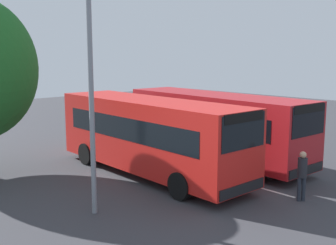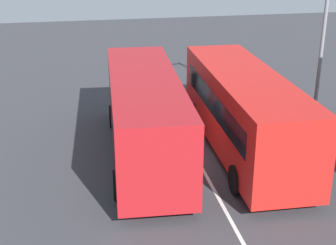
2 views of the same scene
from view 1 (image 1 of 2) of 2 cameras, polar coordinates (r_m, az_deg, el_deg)
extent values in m
plane|color=#38383D|center=(18.85, 1.01, -5.78)|extent=(62.84, 62.84, 0.00)
cube|color=red|center=(16.96, -2.63, -1.50)|extent=(9.78, 2.79, 2.78)
cube|color=black|center=(13.48, 10.31, -1.22)|extent=(0.19, 2.17, 1.17)
cube|color=black|center=(17.67, 0.39, 0.05)|extent=(8.14, 0.36, 0.89)
cube|color=black|center=(16.18, -5.95, -0.86)|extent=(8.14, 0.36, 0.89)
cube|color=black|center=(13.39, 10.43, 0.72)|extent=(0.17, 1.97, 0.32)
cube|color=black|center=(13.94, 10.17, -9.02)|extent=(0.18, 2.27, 0.36)
cylinder|color=black|center=(15.88, 7.87, -6.96)|extent=(0.98, 0.31, 0.97)
cylinder|color=black|center=(14.25, 1.64, -8.78)|extent=(0.98, 0.31, 0.97)
cylinder|color=black|center=(20.32, -5.54, -3.30)|extent=(0.98, 0.31, 0.97)
cylinder|color=black|center=(19.08, -11.25, -4.27)|extent=(0.98, 0.31, 0.97)
cube|color=#AD191E|center=(19.35, 6.46, -0.20)|extent=(9.84, 3.09, 2.78)
cube|color=black|center=(16.32, 18.78, 0.26)|extent=(0.26, 2.17, 1.17)
cube|color=black|center=(20.17, 8.84, 1.10)|extent=(8.13, 0.61, 0.89)
cube|color=black|center=(18.45, 3.90, 0.43)|extent=(8.13, 0.61, 0.89)
cube|color=black|center=(16.25, 18.92, 1.86)|extent=(0.23, 1.97, 0.32)
cube|color=black|center=(16.70, 18.52, -6.28)|extent=(0.25, 2.27, 0.36)
cylinder|color=black|center=(18.58, 15.87, -4.82)|extent=(0.99, 0.34, 0.97)
cylinder|color=black|center=(16.75, 11.30, -6.18)|extent=(0.99, 0.34, 0.97)
cylinder|color=black|center=(22.56, 2.78, -2.00)|extent=(0.99, 0.34, 0.97)
cylinder|color=black|center=(21.08, -1.93, -2.80)|extent=(0.99, 0.34, 0.97)
cylinder|color=#232833|center=(14.85, 17.68, -8.76)|extent=(0.13, 0.13, 0.84)
cylinder|color=#232833|center=(14.91, 18.25, -8.71)|extent=(0.13, 0.13, 0.84)
cylinder|color=#232328|center=(14.67, 18.11, -5.95)|extent=(0.45, 0.45, 0.66)
sphere|color=tan|center=(14.57, 18.20, -4.26)|extent=(0.23, 0.23, 0.23)
cylinder|color=gray|center=(12.57, -10.66, 6.46)|extent=(0.16, 0.16, 8.64)
cube|color=silver|center=(18.85, 1.01, -5.77)|extent=(12.14, 0.31, 0.01)
camera|label=2|loc=(33.88, -13.39, 14.45)|focal=52.15mm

